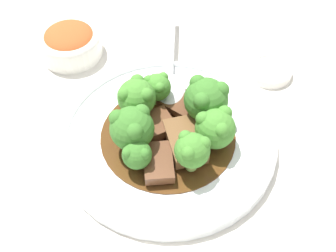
% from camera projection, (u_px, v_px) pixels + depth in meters
% --- Properties ---
extents(ground_plane, '(4.00, 4.00, 0.00)m').
position_uv_depth(ground_plane, '(168.00, 143.00, 0.58)').
color(ground_plane, silver).
extents(main_plate, '(0.27, 0.27, 0.02)m').
position_uv_depth(main_plate, '(168.00, 138.00, 0.57)').
color(main_plate, white).
rests_on(main_plate, ground_plane).
extents(beef_strip_0, '(0.07, 0.07, 0.01)m').
position_uv_depth(beef_strip_0, '(150.00, 126.00, 0.57)').
color(beef_strip_0, '#56331E').
rests_on(beef_strip_0, main_plate).
extents(beef_strip_1, '(0.05, 0.06, 0.01)m').
position_uv_depth(beef_strip_1, '(162.00, 163.00, 0.53)').
color(beef_strip_1, '#56331E').
rests_on(beef_strip_1, main_plate).
extents(beef_strip_2, '(0.07, 0.08, 0.02)m').
position_uv_depth(beef_strip_2, '(185.00, 141.00, 0.55)').
color(beef_strip_2, brown).
rests_on(beef_strip_2, main_plate).
extents(beef_strip_3, '(0.06, 0.05, 0.01)m').
position_uv_depth(beef_strip_3, '(180.00, 105.00, 0.59)').
color(beef_strip_3, '#56331E').
rests_on(beef_strip_3, main_plate).
extents(broccoli_floret_0, '(0.05, 0.05, 0.06)m').
position_uv_depth(broccoli_floret_0, '(132.00, 128.00, 0.53)').
color(broccoli_floret_0, '#8EB756').
rests_on(broccoli_floret_0, main_plate).
extents(broccoli_floret_1, '(0.05, 0.05, 0.06)m').
position_uv_depth(broccoli_floret_1, '(137.00, 97.00, 0.56)').
color(broccoli_floret_1, '#7FA84C').
rests_on(broccoli_floret_1, main_plate).
extents(broccoli_floret_2, '(0.05, 0.05, 0.06)m').
position_uv_depth(broccoli_floret_2, '(206.00, 99.00, 0.56)').
color(broccoli_floret_2, '#7FA84C').
rests_on(broccoli_floret_2, main_plate).
extents(broccoli_floret_3, '(0.05, 0.05, 0.05)m').
position_uv_depth(broccoli_floret_3, '(216.00, 127.00, 0.54)').
color(broccoli_floret_3, '#7FA84C').
rests_on(broccoli_floret_3, main_plate).
extents(broccoli_floret_4, '(0.03, 0.03, 0.04)m').
position_uv_depth(broccoli_floret_4, '(137.00, 154.00, 0.52)').
color(broccoli_floret_4, '#7FA84C').
rests_on(broccoli_floret_4, main_plate).
extents(broccoli_floret_5, '(0.04, 0.04, 0.05)m').
position_uv_depth(broccoli_floret_5, '(192.00, 150.00, 0.51)').
color(broccoli_floret_5, '#7FA84C').
rests_on(broccoli_floret_5, main_plate).
extents(broccoli_floret_6, '(0.03, 0.03, 0.04)m').
position_uv_depth(broccoli_floret_6, '(157.00, 87.00, 0.58)').
color(broccoli_floret_6, '#7FA84C').
rests_on(broccoli_floret_6, main_plate).
extents(serving_spoon, '(0.06, 0.20, 0.01)m').
position_uv_depth(serving_spoon, '(170.00, 81.00, 0.61)').
color(serving_spoon, silver).
rests_on(serving_spoon, main_plate).
extents(side_bowl_kimchi, '(0.09, 0.09, 0.04)m').
position_uv_depth(side_bowl_kimchi, '(70.00, 42.00, 0.67)').
color(side_bowl_kimchi, white).
rests_on(side_bowl_kimchi, ground_plane).
extents(sauce_dish, '(0.06, 0.06, 0.01)m').
position_uv_depth(sauce_dish, '(270.00, 71.00, 0.65)').
color(sauce_dish, white).
rests_on(sauce_dish, ground_plane).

